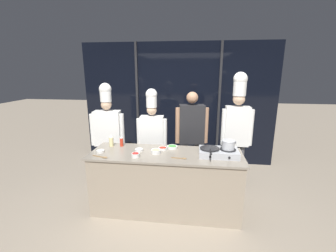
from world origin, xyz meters
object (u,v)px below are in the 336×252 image
object	(u,v)px
prep_bowl_onion	(139,150)
serving_spoon_solid	(103,157)
person_guest	(191,131)
chef_head	(108,129)
chef_line	(237,123)
prep_bowl_garlic	(100,151)
prep_bowl_scallions	(172,147)
chef_sous	(152,132)
squeeze_bottle_oil	(111,141)
prep_bowl_chili_flakes	(163,148)
portable_stove	(219,152)
frying_pan	(210,147)
squeeze_bottle_chili	(122,141)
stock_pot	(228,144)
prep_bowl_ginger	(156,151)
prep_bowl_bell_pepper	(136,155)
serving_spoon_slotted	(182,158)

from	to	relation	value
prep_bowl_onion	serving_spoon_solid	world-z (taller)	prep_bowl_onion
serving_spoon_solid	person_guest	distance (m)	1.61
chef_head	chef_line	bearing A→B (deg)	174.88
prep_bowl_garlic	chef_head	world-z (taller)	chef_head
prep_bowl_scallions	person_guest	size ratio (longest dim) A/B	0.09
prep_bowl_scallions	chef_head	size ratio (longest dim) A/B	0.09
chef_sous	chef_line	xyz separation A→B (m)	(1.47, 0.05, 0.20)
squeeze_bottle_oil	prep_bowl_chili_flakes	world-z (taller)	squeeze_bottle_oil
portable_stove	prep_bowl_chili_flakes	bearing A→B (deg)	170.25
chef_head	frying_pan	bearing A→B (deg)	151.82
squeeze_bottle_oil	prep_bowl_onion	size ratio (longest dim) A/B	1.60
portable_stove	prep_bowl_scallions	bearing A→B (deg)	161.82
squeeze_bottle_chili	person_guest	distance (m)	1.23
stock_pot	prep_bowl_onion	bearing A→B (deg)	178.51
portable_stove	frying_pan	bearing A→B (deg)	-178.20
prep_bowl_ginger	chef_sous	xyz separation A→B (m)	(-0.20, 0.73, 0.08)
squeeze_bottle_oil	prep_bowl_bell_pepper	world-z (taller)	squeeze_bottle_oil
stock_pot	prep_bowl_ginger	size ratio (longest dim) A/B	1.42
prep_bowl_scallions	chef_line	world-z (taller)	chef_line
prep_bowl_onion	prep_bowl_garlic	distance (m)	0.57
chef_sous	prep_bowl_onion	bearing A→B (deg)	80.55
frying_pan	prep_bowl_chili_flakes	bearing A→B (deg)	168.22
chef_line	serving_spoon_slotted	bearing A→B (deg)	47.36
prep_bowl_onion	chef_head	distance (m)	1.00
prep_bowl_ginger	prep_bowl_bell_pepper	xyz separation A→B (m)	(-0.26, -0.18, 0.00)
prep_bowl_onion	prep_bowl_garlic	world-z (taller)	prep_bowl_onion
prep_bowl_garlic	prep_bowl_scallions	xyz separation A→B (m)	(1.04, 0.32, 0.00)
serving_spoon_solid	person_guest	world-z (taller)	person_guest
stock_pot	serving_spoon_slotted	xyz separation A→B (m)	(-0.64, -0.19, -0.16)
stock_pot	chef_line	world-z (taller)	chef_line
prep_bowl_chili_flakes	stock_pot	bearing A→B (deg)	-8.47
prep_bowl_scallions	squeeze_bottle_chili	bearing A→B (deg)	-179.22
prep_bowl_chili_flakes	chef_sous	distance (m)	0.64
prep_bowl_scallions	serving_spoon_solid	world-z (taller)	prep_bowl_scallions
portable_stove	prep_bowl_onion	distance (m)	1.17
prep_bowl_scallions	chef_sous	xyz separation A→B (m)	(-0.42, 0.49, 0.09)
prep_bowl_ginger	serving_spoon_solid	bearing A→B (deg)	-159.82
serving_spoon_slotted	chef_line	size ratio (longest dim) A/B	0.10
prep_bowl_chili_flakes	chef_sous	bearing A→B (deg)	116.01
chef_line	serving_spoon_solid	bearing A→B (deg)	27.90
prep_bowl_chili_flakes	chef_sous	xyz separation A→B (m)	(-0.28, 0.57, 0.09)
stock_pot	prep_bowl_garlic	bearing A→B (deg)	-177.19
person_guest	prep_bowl_garlic	bearing A→B (deg)	24.92
prep_bowl_ginger	person_guest	size ratio (longest dim) A/B	0.08
squeeze_bottle_chili	chef_line	xyz separation A→B (m)	(1.87, 0.55, 0.23)
portable_stove	chef_head	size ratio (longest dim) A/B	0.29
portable_stove	prep_bowl_ginger	world-z (taller)	portable_stove
stock_pot	person_guest	world-z (taller)	person_guest
prep_bowl_garlic	chef_head	distance (m)	0.81
squeeze_bottle_oil	chef_sous	distance (m)	0.76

